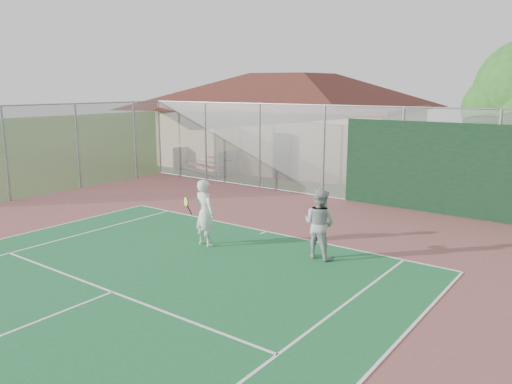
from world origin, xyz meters
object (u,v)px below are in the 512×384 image
clubhouse (293,110)px  player_grey_back (319,225)px  bleachers (210,159)px  player_white_front (204,213)px

clubhouse → player_grey_back: clubhouse is taller
clubhouse → bleachers: (-2.06, -4.36, -2.32)m
player_white_front → player_grey_back: bearing=-156.1°
clubhouse → bleachers: size_ratio=3.96×
player_grey_back → clubhouse: bearing=-53.1°
bleachers → player_white_front: size_ratio=2.02×
player_white_front → bleachers: bearing=-42.9°
player_white_front → player_grey_back: (2.93, 0.94, -0.03)m
clubhouse → player_white_front: 14.71m
bleachers → player_grey_back: player_grey_back is taller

